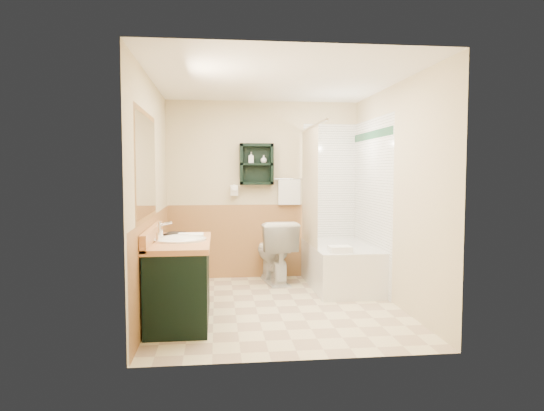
{
  "coord_description": "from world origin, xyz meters",
  "views": [
    {
      "loc": [
        -0.63,
        -5.08,
        1.45
      ],
      "look_at": [
        -0.03,
        0.2,
        1.08
      ],
      "focal_mm": 32.0,
      "sensor_mm": 36.0,
      "label": 1
    }
  ],
  "objects_px": {
    "soap_bottle_a": "(251,160)",
    "soap_bottle_b": "(264,160)",
    "hair_dryer": "(234,190)",
    "bathtub": "(341,265)",
    "vanity": "(180,280)",
    "wall_shelf": "(256,164)",
    "toilet": "(274,252)",
    "vanity_book": "(166,224)"
  },
  "relations": [
    {
      "from": "soap_bottle_a",
      "to": "soap_bottle_b",
      "type": "relative_size",
      "value": 1.41
    },
    {
      "from": "hair_dryer",
      "to": "bathtub",
      "type": "relative_size",
      "value": 0.16
    },
    {
      "from": "vanity",
      "to": "soap_bottle_b",
      "type": "xyz_separation_m",
      "value": [
        0.99,
        1.77,
        1.21
      ]
    },
    {
      "from": "wall_shelf",
      "to": "soap_bottle_b",
      "type": "xyz_separation_m",
      "value": [
        0.1,
        -0.01,
        0.06
      ]
    },
    {
      "from": "wall_shelf",
      "to": "vanity",
      "type": "bearing_deg",
      "value": -116.72
    },
    {
      "from": "hair_dryer",
      "to": "vanity",
      "type": "xyz_separation_m",
      "value": [
        -0.59,
        -1.8,
        -0.81
      ]
    },
    {
      "from": "hair_dryer",
      "to": "toilet",
      "type": "distance_m",
      "value": 0.99
    },
    {
      "from": "toilet",
      "to": "wall_shelf",
      "type": "bearing_deg",
      "value": -57.41
    },
    {
      "from": "wall_shelf",
      "to": "vanity_book",
      "type": "bearing_deg",
      "value": -128.45
    },
    {
      "from": "hair_dryer",
      "to": "soap_bottle_a",
      "type": "distance_m",
      "value": 0.46
    },
    {
      "from": "hair_dryer",
      "to": "soap_bottle_b",
      "type": "xyz_separation_m",
      "value": [
        0.4,
        -0.03,
        0.41
      ]
    },
    {
      "from": "soap_bottle_b",
      "to": "wall_shelf",
      "type": "bearing_deg",
      "value": 177.03
    },
    {
      "from": "bathtub",
      "to": "soap_bottle_a",
      "type": "relative_size",
      "value": 10.2
    },
    {
      "from": "toilet",
      "to": "soap_bottle_b",
      "type": "distance_m",
      "value": 1.23
    },
    {
      "from": "vanity",
      "to": "toilet",
      "type": "height_order",
      "value": "toilet"
    },
    {
      "from": "vanity",
      "to": "soap_bottle_a",
      "type": "relative_size",
      "value": 8.43
    },
    {
      "from": "vanity",
      "to": "soap_bottle_b",
      "type": "height_order",
      "value": "soap_bottle_b"
    },
    {
      "from": "bathtub",
      "to": "toilet",
      "type": "bearing_deg",
      "value": 159.52
    },
    {
      "from": "bathtub",
      "to": "toilet",
      "type": "height_order",
      "value": "toilet"
    },
    {
      "from": "vanity_book",
      "to": "soap_bottle_b",
      "type": "xyz_separation_m",
      "value": [
        1.16,
        1.33,
        0.7
      ]
    },
    {
      "from": "wall_shelf",
      "to": "bathtub",
      "type": "height_order",
      "value": "wall_shelf"
    },
    {
      "from": "bathtub",
      "to": "hair_dryer",
      "type": "bearing_deg",
      "value": 156.44
    },
    {
      "from": "hair_dryer",
      "to": "vanity_book",
      "type": "height_order",
      "value": "hair_dryer"
    },
    {
      "from": "wall_shelf",
      "to": "vanity",
      "type": "xyz_separation_m",
      "value": [
        -0.89,
        -1.78,
        -1.16
      ]
    },
    {
      "from": "vanity",
      "to": "soap_bottle_a",
      "type": "bearing_deg",
      "value": 65.12
    },
    {
      "from": "vanity_book",
      "to": "toilet",
      "type": "bearing_deg",
      "value": 55.41
    },
    {
      "from": "wall_shelf",
      "to": "soap_bottle_a",
      "type": "relative_size",
      "value": 3.74
    },
    {
      "from": "bathtub",
      "to": "vanity_book",
      "type": "relative_size",
      "value": 6.48
    },
    {
      "from": "wall_shelf",
      "to": "vanity_book",
      "type": "relative_size",
      "value": 2.38
    },
    {
      "from": "wall_shelf",
      "to": "vanity",
      "type": "height_order",
      "value": "wall_shelf"
    },
    {
      "from": "soap_bottle_b",
      "to": "vanity",
      "type": "bearing_deg",
      "value": -119.21
    },
    {
      "from": "bathtub",
      "to": "soap_bottle_b",
      "type": "height_order",
      "value": "soap_bottle_b"
    },
    {
      "from": "toilet",
      "to": "soap_bottle_a",
      "type": "bearing_deg",
      "value": -48.47
    },
    {
      "from": "toilet",
      "to": "vanity_book",
      "type": "relative_size",
      "value": 3.56
    },
    {
      "from": "bathtub",
      "to": "soap_bottle_a",
      "type": "distance_m",
      "value": 1.81
    },
    {
      "from": "soap_bottle_a",
      "to": "soap_bottle_b",
      "type": "height_order",
      "value": "soap_bottle_b"
    },
    {
      "from": "soap_bottle_b",
      "to": "bathtub",
      "type": "bearing_deg",
      "value": -30.54
    },
    {
      "from": "wall_shelf",
      "to": "hair_dryer",
      "type": "relative_size",
      "value": 2.29
    },
    {
      "from": "vanity",
      "to": "vanity_book",
      "type": "relative_size",
      "value": 5.36
    },
    {
      "from": "toilet",
      "to": "vanity_book",
      "type": "distance_m",
      "value": 1.75
    },
    {
      "from": "bathtub",
      "to": "vanity_book",
      "type": "bearing_deg",
      "value": -159.44
    },
    {
      "from": "vanity",
      "to": "toilet",
      "type": "relative_size",
      "value": 1.51
    }
  ]
}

